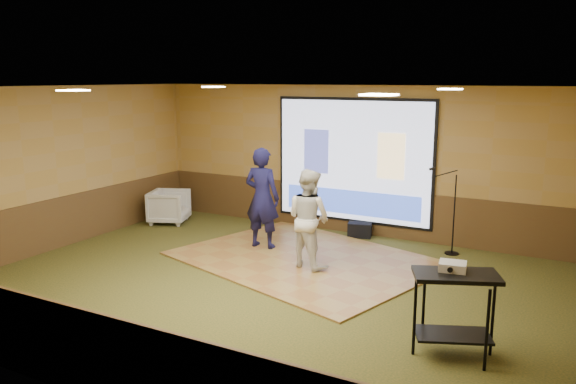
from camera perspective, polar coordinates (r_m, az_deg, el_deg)
The scene contains 18 objects.
ground at distance 8.72m, azimuth -2.07°, elevation -9.57°, with size 9.00×9.00×0.00m, color #263317.
room_shell at distance 8.21m, azimuth -2.18°, elevation 4.21°, with size 9.04×7.04×3.02m.
wainscot_back at distance 11.59m, azimuth 6.56°, elevation -1.83°, with size 9.00×0.04×0.95m, color #53341B.
wainscot_front at distance 6.04m, azimuth -19.50°, elevation -15.34°, with size 9.00×0.04×0.95m, color #53341B.
wainscot_left at distance 11.41m, azimuth -21.99°, elevation -2.83°, with size 0.04×7.00×0.95m, color #53341B.
projector_screen at distance 11.37m, azimuth 6.59°, elevation 3.03°, with size 3.32×0.06×2.52m.
downlight_nw at distance 10.85m, azimuth -7.58°, elevation 10.54°, with size 0.32×0.32×0.02m, color #FAE0BB.
downlight_ne at distance 9.04m, azimuth 16.16°, elevation 10.01°, with size 0.32×0.32×0.02m, color #FAE0BB.
downlight_sw at distance 8.38m, azimuth -20.97°, elevation 9.63°, with size 0.32×0.32×0.02m, color #FAE0BB.
downlight_se at distance 5.85m, azimuth 9.24°, elevation 9.73°, with size 0.32×0.32×0.02m, color #FAE0BB.
dance_floor at distance 9.93m, azimuth 1.76°, elevation -6.82°, with size 4.23×3.23×0.03m, color olive.
player_left at distance 10.35m, azimuth -2.64°, elevation -0.60°, with size 0.68×0.45×1.87m, color #14133C.
player_right at distance 9.31m, azimuth 2.10°, elevation -2.67°, with size 0.80×0.63×1.65m, color silver.
av_table at distance 6.73m, azimuth 16.59°, elevation -10.26°, with size 0.94×0.49×0.99m.
projector at distance 6.69m, azimuth 16.39°, elevation -7.26°, with size 0.30×0.25×0.10m, color silver.
mic_stand at distance 10.55m, azimuth 16.14°, elevation -3.45°, with size 0.62×0.25×1.57m.
banquet_chair at distance 12.59m, azimuth -11.96°, elevation -1.46°, with size 0.78×0.80×0.73m, color gray.
duffel_bag at distance 11.38m, azimuth 7.30°, elevation -3.83°, with size 0.46×0.31×0.29m, color black.
Camera 1 is at (4.10, -7.04, 3.14)m, focal length 35.00 mm.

